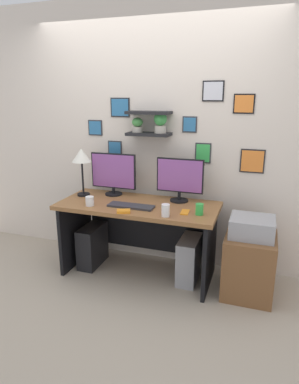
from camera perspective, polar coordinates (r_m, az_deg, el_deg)
name	(u,v)px	position (r m, az deg, el deg)	size (l,w,h in m)	color
ground_plane	(139,273)	(3.60, -1.81, -13.41)	(8.00, 8.00, 0.00)	tan
back_wall_assembly	(153,136)	(3.57, 0.55, 9.35)	(4.40, 0.24, 2.70)	beige
desk	(140,222)	(3.42, -1.57, -5.12)	(1.55, 0.68, 0.75)	brown
monitor_left	(113,173)	(3.56, -6.09, 3.15)	(0.49, 0.18, 0.44)	black
monitor_right	(180,179)	(3.33, 5.11, 2.26)	(0.47, 0.18, 0.43)	black
keyboard	(131,206)	(3.20, -3.13, -2.37)	(0.44, 0.14, 0.02)	#2D2D33
computer_mouse	(165,210)	(3.09, 2.69, -2.98)	(0.06, 0.09, 0.03)	black
desk_lamp	(82,158)	(3.55, -11.34, 5.59)	(0.20, 0.20, 0.49)	black
cell_phone	(185,212)	(3.07, 5.98, -3.37)	(0.07, 0.14, 0.01)	orange
coffee_mug	(90,201)	(3.28, -10.01, -1.52)	(0.08, 0.08, 0.09)	white
pen_cup	(199,209)	(3.02, 8.39, -2.89)	(0.07, 0.07, 0.10)	green
scissors_tray	(124,211)	(3.06, -4.38, -3.24)	(0.12, 0.08, 0.02)	orange
water_cup	(166,210)	(2.94, 2.71, -3.10)	(0.07, 0.07, 0.11)	white
drawer_cabinet	(249,265)	(3.28, 16.33, -11.64)	(0.44, 0.50, 0.57)	brown
printer	(252,227)	(3.13, 16.86, -5.64)	(0.38, 0.34, 0.17)	#9E9EA3
computer_tower_left	(93,245)	(3.73, -9.55, -8.84)	(0.18, 0.40, 0.43)	black
computer_tower_right	(189,259)	(3.41, 6.68, -11.17)	(0.18, 0.40, 0.44)	#99999E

